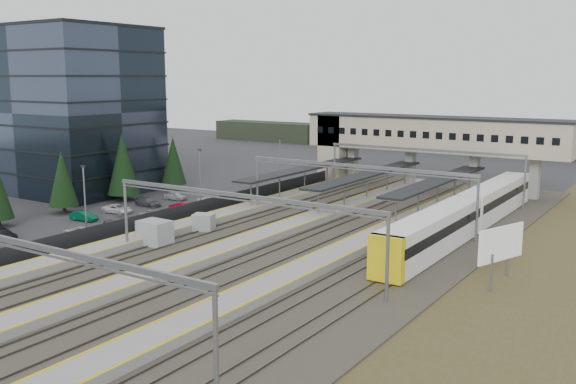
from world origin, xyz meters
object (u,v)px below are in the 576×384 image
Objects in this scene: office_building at (66,109)px; relay_cabin_far at (204,223)px; footbridge at (416,137)px; billboard at (501,246)px; relay_cabin_near at (155,234)px; train at (467,215)px.

office_building reaches higher than relay_cabin_far.
billboard is (24.05, -40.27, -4.65)m from footbridge.
relay_cabin_near is at bearing -26.21° from office_building.
train reaches higher than relay_cabin_far.
billboard is at bearing -0.69° from relay_cabin_far.
train is (24.86, 22.30, 0.87)m from relay_cabin_near.
train is (16.30, -24.99, -5.73)m from footbridge.
footbridge is at bearing 78.01° from relay_cabin_far.
office_building is at bearing -175.23° from train.
relay_cabin_near is at bearing -100.27° from footbridge.
relay_cabin_far is (35.23, -9.89, -11.17)m from office_building.
footbridge reaches higher than train.
footbridge is at bearing 120.85° from billboard.
billboard reaches higher than train.
office_building is 38.26m from relay_cabin_far.
billboard is (67.76, -10.28, -8.91)m from office_building.
billboard is at bearing -59.15° from footbridge.
relay_cabin_far is 41.36m from footbridge.
relay_cabin_near is at bearing -167.86° from billboard.
office_building reaches higher than train.
relay_cabin_far is 0.07× the size of footbridge.
office_building reaches higher than footbridge.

